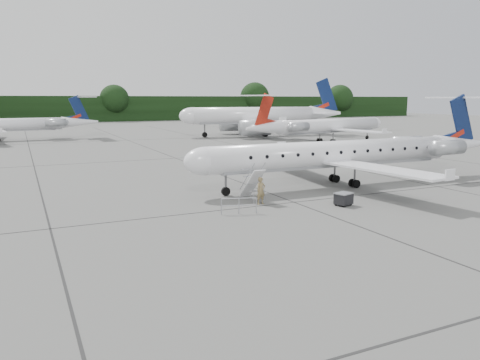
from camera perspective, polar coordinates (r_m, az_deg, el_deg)
name	(u,v)px	position (r m, az deg, el deg)	size (l,w,h in m)	color
ground	(366,207)	(32.16, 15.12, -3.24)	(320.00, 320.00, 0.00)	slate
treeline	(90,109)	(155.15, -17.86, 8.25)	(260.00, 4.00, 8.00)	black
main_regional_jet	(335,141)	(39.05, 11.54, 4.70)	(29.00, 20.88, 7.44)	white
airstair	(252,184)	(32.93, 1.49, -0.52)	(0.85, 2.39, 2.33)	white
passenger	(261,191)	(31.79, 2.56, -1.32)	(0.68, 0.45, 1.87)	olive
safety_railing	(239,206)	(29.18, -0.13, -3.21)	(2.20, 0.08, 1.00)	#999BA1
baggage_cart	(344,199)	(32.22, 12.51, -2.25)	(1.08, 0.88, 0.94)	black
bg_narrowbody	(254,107)	(90.56, 1.68, 8.88)	(30.89, 22.24, 11.09)	white
bg_regional_right	(331,119)	(78.30, 11.06, 7.34)	(29.69, 21.38, 7.79)	white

